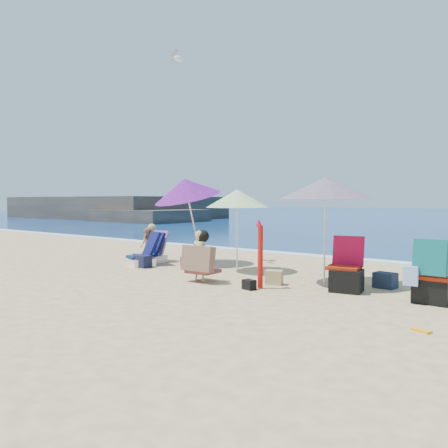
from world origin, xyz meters
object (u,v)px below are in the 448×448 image
Objects in this scene: chair_rainbow at (153,254)px; camp_chair_left at (346,275)px; umbrella_turquoise at (326,188)px; person_left at (148,245)px; seagull at (178,59)px; umbrella_blue at (186,189)px; person_center at (200,257)px; furled_umbrella at (260,250)px; umbrella_striped at (237,199)px; camp_chair_right at (432,280)px; chair_navy at (144,257)px.

chair_rainbow is 5.56m from camp_chair_left.
person_left is (-4.97, 0.00, -1.39)m from umbrella_turquoise.
seagull is at bearing 56.08° from person_left.
umbrella_blue is 2.26× the size of person_center.
umbrella_striped is at bearing 138.26° from furled_umbrella.
umbrella_striped is 1.83× the size of person_center.
seagull is at bearing 171.37° from umbrella_turquoise.
camp_chair_right reaches higher than chair_rainbow.
umbrella_striped is 2.57× the size of seagull.
chair_navy is at bearing -54.20° from person_left.
umbrella_striped is at bearing 5.08° from person_left.
furled_umbrella is 1.58× the size of chair_rainbow.
chair_navy is at bearing -163.47° from umbrella_striped.
person_left reaches higher than chair_rainbow.
umbrella_turquoise reaches higher than umbrella_striped.
chair_rainbow is 3.25m from person_center.
furled_umbrella is at bearing -166.41° from camp_chair_right.
seagull reaches higher than umbrella_turquoise.
furled_umbrella reaches higher than camp_chair_left.
camp_chair_right is at bearing 11.80° from person_center.
umbrella_turquoise is 1.77m from furled_umbrella.
person_left is (-2.91, 1.30, -0.04)m from person_center.
chair_rainbow is at bearing -177.89° from umbrella_striped.
camp_chair_left is 5.57m from person_left.
umbrella_blue is 1.82× the size of furled_umbrella.
umbrella_striped is at bearing -11.20° from seagull.
camp_chair_right is at bearing -4.85° from chair_rainbow.
furled_umbrella is 2.88m from camp_chair_right.
person_center is (1.93, -1.69, -1.41)m from umbrella_blue.
camp_chair_right is 7.01m from person_left.
person_left is at bearing 165.06° from furled_umbrella.
seagull reaches higher than camp_chair_left.
chair_navy is at bearing 161.91° from person_center.
umbrella_striped reaches higher than chair_navy.
person_center is (-2.05, -1.30, -1.34)m from umbrella_turquoise.
chair_navy is 1.23× the size of seagull.
umbrella_striped is 0.81× the size of umbrella_blue.
chair_rainbow is at bearing -165.69° from umbrella_blue.
umbrella_blue is at bearing 52.53° from chair_navy.
camp_chair_right is 1.38× the size of seagull.
chair_navy is 6.66m from camp_chair_right.
person_center is (-1.30, -0.18, -0.20)m from furled_umbrella.
person_center reaches higher than chair_rainbow.
umbrella_blue is at bearing 174.42° from umbrella_turquoise.
chair_rainbow is at bearing 163.23° from furled_umbrella.
camp_chair_right reaches higher than chair_navy.
camp_chair_left is at bearing -12.21° from umbrella_striped.
person_center is at bearing -24.10° from person_left.
seagull reaches higher than person_left.
camp_chair_right is 4.17m from person_center.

